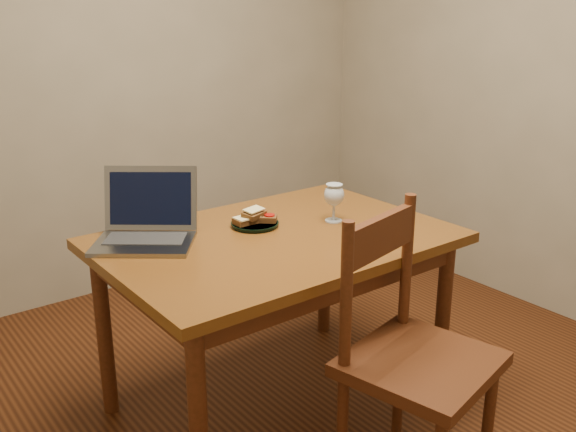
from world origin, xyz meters
TOP-DOWN VIEW (x-y plane):
  - floor at (0.00, 0.00)m, footprint 3.20×3.20m
  - back_wall at (0.00, 1.61)m, footprint 3.20×0.02m
  - right_wall at (1.61, 0.00)m, footprint 0.02×3.20m
  - table at (-0.09, 0.09)m, footprint 1.30×0.90m
  - chair at (-0.00, -0.55)m, footprint 0.54×0.53m
  - plate at (-0.09, 0.23)m, footprint 0.19×0.19m
  - sandwich_cheese at (-0.12, 0.24)m, footprint 0.10×0.06m
  - sandwich_tomato at (-0.05, 0.22)m, footprint 0.12×0.12m
  - sandwich_top at (-0.09, 0.23)m, footprint 0.11×0.09m
  - milk_glass at (0.20, 0.08)m, footprint 0.08×0.08m
  - laptop at (-0.49, 0.35)m, footprint 0.48×0.47m

SIDE VIEW (x-z plane):
  - floor at x=0.00m, z-range -0.02..0.00m
  - chair at x=0.00m, z-range 0.29..0.77m
  - table at x=-0.09m, z-range 0.28..1.02m
  - plate at x=-0.09m, z-range 0.74..0.76m
  - sandwich_cheese at x=-0.12m, z-range 0.76..0.79m
  - sandwich_tomato at x=-0.05m, z-range 0.76..0.79m
  - sandwich_top at x=-0.09m, z-range 0.78..0.81m
  - laptop at x=-0.49m, z-range 0.68..0.94m
  - milk_glass at x=0.20m, z-range 0.74..0.90m
  - back_wall at x=0.00m, z-range 0.00..2.60m
  - right_wall at x=1.61m, z-range 0.00..2.60m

